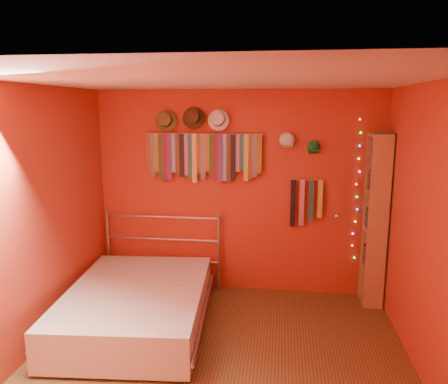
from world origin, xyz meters
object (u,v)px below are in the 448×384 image
at_px(tie_rack, 203,155).
at_px(bed, 137,305).
at_px(bookshelf, 379,220).
at_px(reading_lamp, 336,216).

xyz_separation_m(tie_rack, bed, (-0.53, -1.06, -1.49)).
distance_m(tie_rack, bookshelf, 2.20).
relative_size(tie_rack, reading_lamp, 5.29).
xyz_separation_m(bookshelf, bed, (-2.61, -0.91, -0.79)).
distance_m(reading_lamp, bed, 2.45).
xyz_separation_m(tie_rack, reading_lamp, (1.60, -0.15, -0.67)).
height_order(tie_rack, bed, tie_rack).
relative_size(tie_rack, bookshelf, 0.72).
bearing_deg(tie_rack, reading_lamp, -5.31).
xyz_separation_m(tie_rack, bookshelf, (2.08, -0.15, -0.70)).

